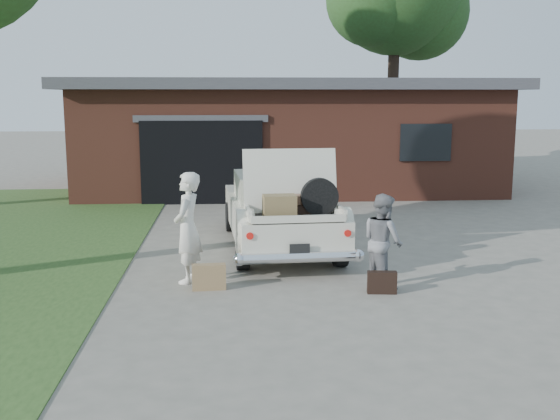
{
  "coord_description": "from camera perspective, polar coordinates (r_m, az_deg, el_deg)",
  "views": [
    {
      "loc": [
        -0.76,
        -9.32,
        2.84
      ],
      "look_at": [
        0.0,
        0.6,
        1.1
      ],
      "focal_mm": 42.0,
      "sensor_mm": 36.0,
      "label": 1
    }
  ],
  "objects": [
    {
      "name": "sedan",
      "position": [
        12.35,
        -0.05,
        -0.03
      ],
      "size": [
        2.13,
        4.9,
        1.97
      ],
      "rotation": [
        0.0,
        0.0,
        0.06
      ],
      "color": "beige",
      "rests_on": "ground"
    },
    {
      "name": "woman_right",
      "position": [
        9.87,
        8.95,
        -2.67
      ],
      "size": [
        0.74,
        0.83,
        1.42
      ],
      "primitive_type": "imported",
      "rotation": [
        0.0,
        0.0,
        1.92
      ],
      "color": "gray",
      "rests_on": "ground"
    },
    {
      "name": "house",
      "position": [
        20.9,
        0.41,
        6.72
      ],
      "size": [
        12.8,
        7.8,
        3.3
      ],
      "color": "brown",
      "rests_on": "ground"
    },
    {
      "name": "ground",
      "position": [
        9.78,
        0.27,
        -6.97
      ],
      "size": [
        90.0,
        90.0,
        0.0
      ],
      "primitive_type": "plane",
      "color": "gray",
      "rests_on": "ground"
    },
    {
      "name": "suitcase_left",
      "position": [
        9.8,
        -6.21,
        -5.82
      ],
      "size": [
        0.51,
        0.19,
        0.39
      ],
      "primitive_type": "cube",
      "rotation": [
        0.0,
        0.0,
        0.07
      ],
      "color": "#9E7B50",
      "rests_on": "ground"
    },
    {
      "name": "woman_left",
      "position": [
        10.1,
        -8.05,
        -1.53
      ],
      "size": [
        0.54,
        0.7,
        1.71
      ],
      "primitive_type": "imported",
      "rotation": [
        0.0,
        0.0,
        -1.81
      ],
      "color": "silver",
      "rests_on": "ground"
    },
    {
      "name": "suitcase_right",
      "position": [
        9.69,
        8.87,
        -6.25
      ],
      "size": [
        0.44,
        0.18,
        0.33
      ],
      "primitive_type": "cube",
      "rotation": [
        0.0,
        0.0,
        -0.11
      ],
      "color": "black",
      "rests_on": "ground"
    }
  ]
}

